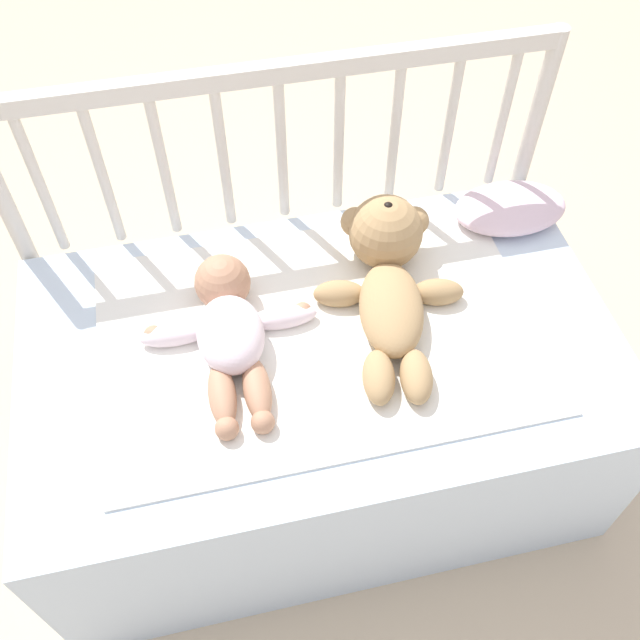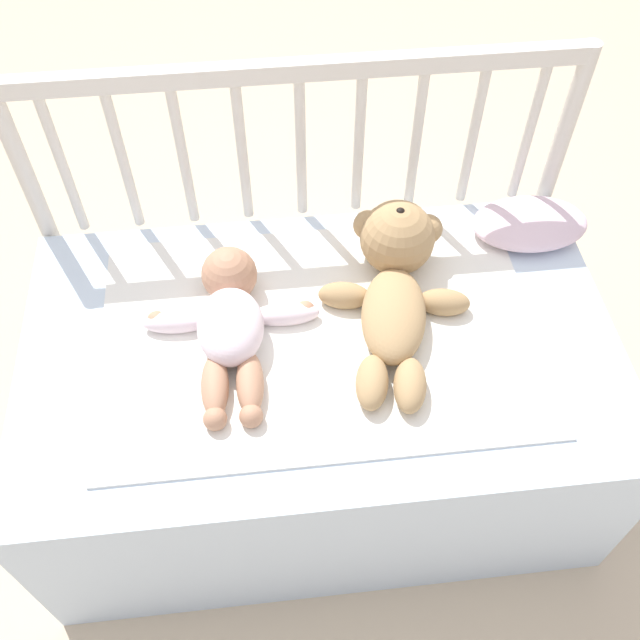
{
  "view_description": "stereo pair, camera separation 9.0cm",
  "coord_description": "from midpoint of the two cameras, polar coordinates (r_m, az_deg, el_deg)",
  "views": [
    {
      "loc": [
        -0.18,
        -0.8,
        1.58
      ],
      "look_at": [
        0.0,
        0.0,
        0.52
      ],
      "focal_mm": 40.0,
      "sensor_mm": 36.0,
      "label": 1
    },
    {
      "loc": [
        -0.09,
        -0.81,
        1.58
      ],
      "look_at": [
        0.0,
        0.0,
        0.52
      ],
      "focal_mm": 40.0,
      "sensor_mm": 36.0,
      "label": 2
    }
  ],
  "objects": [
    {
      "name": "ground_plane",
      "position": [
        1.78,
        1.5,
        -10.51
      ],
      "size": [
        12.0,
        12.0,
        0.0
      ],
      "primitive_type": "plane",
      "color": "#C6B293"
    },
    {
      "name": "crib_mattress",
      "position": [
        1.58,
        1.67,
        -6.68
      ],
      "size": [
        1.16,
        0.69,
        0.46
      ],
      "color": "silver",
      "rests_on": "ground_plane"
    },
    {
      "name": "crib_rail",
      "position": [
        1.54,
        0.21,
        12.14
      ],
      "size": [
        1.16,
        0.04,
        0.83
      ],
      "color": "beige",
      "rests_on": "ground_plane"
    },
    {
      "name": "blanket",
      "position": [
        1.39,
        1.85,
        -1.16
      ],
      "size": [
        0.85,
        0.56,
        0.01
      ],
      "color": "white",
      "rests_on": "crib_mattress"
    },
    {
      "name": "teddy_bear",
      "position": [
        1.42,
        7.87,
        3.37
      ],
      "size": [
        0.31,
        0.46,
        0.16
      ],
      "color": "tan",
      "rests_on": "crib_mattress"
    },
    {
      "name": "baby",
      "position": [
        1.36,
        -5.29,
        -0.14
      ],
      "size": [
        0.35,
        0.39,
        0.11
      ],
      "color": "white",
      "rests_on": "crib_mattress"
    },
    {
      "name": "small_pillow",
      "position": [
        1.63,
        17.97,
        7.3
      ],
      "size": [
        0.25,
        0.16,
        0.06
      ],
      "color": "silver",
      "rests_on": "crib_mattress"
    }
  ]
}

